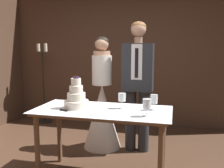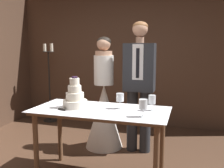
{
  "view_description": "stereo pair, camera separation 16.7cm",
  "coord_description": "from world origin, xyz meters",
  "px_view_note": "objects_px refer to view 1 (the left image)",
  "views": [
    {
      "loc": [
        0.87,
        -2.22,
        1.45
      ],
      "look_at": [
        0.13,
        0.72,
        1.0
      ],
      "focal_mm": 40.0,
      "sensor_mm": 36.0,
      "label": 1
    },
    {
      "loc": [
        1.03,
        -2.17,
        1.45
      ],
      "look_at": [
        0.13,
        0.72,
        1.0
      ],
      "focal_mm": 40.0,
      "sensor_mm": 36.0,
      "label": 2
    }
  ],
  "objects_px": {
    "tiered_cake": "(76,98)",
    "wine_glass_near": "(154,99)",
    "bride": "(102,108)",
    "cake_table": "(102,118)",
    "candle_stand": "(43,85)",
    "cake_knife": "(70,111)",
    "wine_glass_far": "(122,98)",
    "groom": "(138,80)",
    "wine_glass_middle": "(147,104)"
  },
  "relations": [
    {
      "from": "wine_glass_near",
      "to": "groom",
      "type": "bearing_deg",
      "value": 110.73
    },
    {
      "from": "cake_table",
      "to": "groom",
      "type": "height_order",
      "value": "groom"
    },
    {
      "from": "wine_glass_middle",
      "to": "bride",
      "type": "relative_size",
      "value": 0.11
    },
    {
      "from": "candle_stand",
      "to": "wine_glass_far",
      "type": "bearing_deg",
      "value": -41.6
    },
    {
      "from": "wine_glass_near",
      "to": "groom",
      "type": "relative_size",
      "value": 0.09
    },
    {
      "from": "tiered_cake",
      "to": "wine_glass_middle",
      "type": "height_order",
      "value": "tiered_cake"
    },
    {
      "from": "wine_glass_middle",
      "to": "candle_stand",
      "type": "relative_size",
      "value": 0.11
    },
    {
      "from": "wine_glass_near",
      "to": "candle_stand",
      "type": "height_order",
      "value": "candle_stand"
    },
    {
      "from": "wine_glass_far",
      "to": "wine_glass_middle",
      "type": "bearing_deg",
      "value": -39.9
    },
    {
      "from": "wine_glass_middle",
      "to": "groom",
      "type": "height_order",
      "value": "groom"
    },
    {
      "from": "tiered_cake",
      "to": "cake_knife",
      "type": "distance_m",
      "value": 0.2
    },
    {
      "from": "cake_knife",
      "to": "candle_stand",
      "type": "bearing_deg",
      "value": 141.59
    },
    {
      "from": "wine_glass_middle",
      "to": "candle_stand",
      "type": "distance_m",
      "value": 2.93
    },
    {
      "from": "cake_table",
      "to": "wine_glass_middle",
      "type": "bearing_deg",
      "value": -17.53
    },
    {
      "from": "wine_glass_middle",
      "to": "tiered_cake",
      "type": "bearing_deg",
      "value": 169.49
    },
    {
      "from": "cake_table",
      "to": "tiered_cake",
      "type": "height_order",
      "value": "tiered_cake"
    },
    {
      "from": "tiered_cake",
      "to": "wine_glass_near",
      "type": "relative_size",
      "value": 2.1
    },
    {
      "from": "cake_knife",
      "to": "candle_stand",
      "type": "xyz_separation_m",
      "value": [
        -1.41,
        1.96,
        -0.07
      ]
    },
    {
      "from": "wine_glass_near",
      "to": "candle_stand",
      "type": "bearing_deg",
      "value": 143.35
    },
    {
      "from": "tiered_cake",
      "to": "wine_glass_near",
      "type": "bearing_deg",
      "value": 8.21
    },
    {
      "from": "tiered_cake",
      "to": "wine_glass_middle",
      "type": "xyz_separation_m",
      "value": [
        0.79,
        -0.15,
        0.01
      ]
    },
    {
      "from": "cake_knife",
      "to": "bride",
      "type": "height_order",
      "value": "bride"
    },
    {
      "from": "wine_glass_far",
      "to": "bride",
      "type": "relative_size",
      "value": 0.11
    },
    {
      "from": "groom",
      "to": "tiered_cake",
      "type": "bearing_deg",
      "value": -122.15
    },
    {
      "from": "tiered_cake",
      "to": "groom",
      "type": "height_order",
      "value": "groom"
    },
    {
      "from": "groom",
      "to": "cake_table",
      "type": "bearing_deg",
      "value": -106.53
    },
    {
      "from": "tiered_cake",
      "to": "wine_glass_far",
      "type": "height_order",
      "value": "tiered_cake"
    },
    {
      "from": "cake_table",
      "to": "candle_stand",
      "type": "xyz_separation_m",
      "value": [
        -1.7,
        1.78,
        0.03
      ]
    },
    {
      "from": "wine_glass_far",
      "to": "cake_table",
      "type": "bearing_deg",
      "value": -154.7
    },
    {
      "from": "candle_stand",
      "to": "cake_knife",
      "type": "bearing_deg",
      "value": -54.4
    },
    {
      "from": "bride",
      "to": "wine_glass_far",
      "type": "bearing_deg",
      "value": -59.55
    },
    {
      "from": "wine_glass_near",
      "to": "groom",
      "type": "distance_m",
      "value": 0.81
    },
    {
      "from": "tiered_cake",
      "to": "wine_glass_middle",
      "type": "distance_m",
      "value": 0.8
    },
    {
      "from": "groom",
      "to": "candle_stand",
      "type": "distance_m",
      "value": 2.18
    },
    {
      "from": "wine_glass_near",
      "to": "groom",
      "type": "height_order",
      "value": "groom"
    },
    {
      "from": "bride",
      "to": "cake_table",
      "type": "bearing_deg",
      "value": -73.48
    },
    {
      "from": "cake_table",
      "to": "wine_glass_near",
      "type": "distance_m",
      "value": 0.59
    },
    {
      "from": "cake_knife",
      "to": "wine_glass_middle",
      "type": "bearing_deg",
      "value": 18.11
    },
    {
      "from": "cake_knife",
      "to": "candle_stand",
      "type": "distance_m",
      "value": 2.42
    },
    {
      "from": "cake_table",
      "to": "wine_glass_far",
      "type": "bearing_deg",
      "value": 25.3
    },
    {
      "from": "wine_glass_middle",
      "to": "bride",
      "type": "height_order",
      "value": "bride"
    },
    {
      "from": "cake_knife",
      "to": "candle_stand",
      "type": "relative_size",
      "value": 0.27
    },
    {
      "from": "tiered_cake",
      "to": "candle_stand",
      "type": "xyz_separation_m",
      "value": [
        -1.41,
        1.79,
        -0.18
      ]
    },
    {
      "from": "wine_glass_middle",
      "to": "groom",
      "type": "xyz_separation_m",
      "value": [
        -0.24,
        1.02,
        0.09
      ]
    },
    {
      "from": "wine_glass_far",
      "to": "groom",
      "type": "xyz_separation_m",
      "value": [
        0.06,
        0.77,
        0.1
      ]
    },
    {
      "from": "cake_knife",
      "to": "wine_glass_near",
      "type": "relative_size",
      "value": 2.46
    },
    {
      "from": "wine_glass_far",
      "to": "groom",
      "type": "distance_m",
      "value": 0.78
    },
    {
      "from": "tiered_cake",
      "to": "bride",
      "type": "bearing_deg",
      "value": 87.61
    },
    {
      "from": "tiered_cake",
      "to": "cake_knife",
      "type": "height_order",
      "value": "tiered_cake"
    },
    {
      "from": "tiered_cake",
      "to": "bride",
      "type": "xyz_separation_m",
      "value": [
        0.04,
        0.87,
        -0.32
      ]
    }
  ]
}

